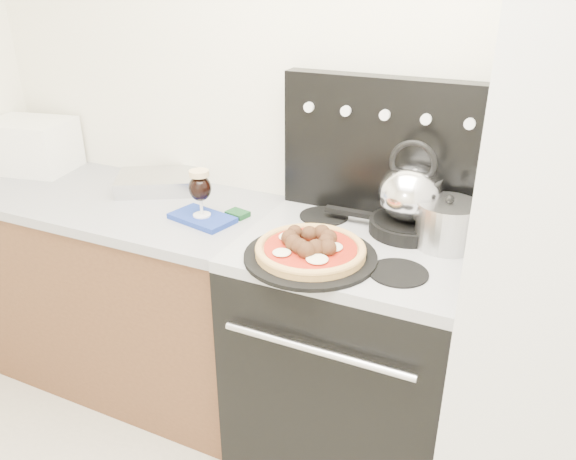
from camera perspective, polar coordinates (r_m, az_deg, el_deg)
The scene contains 15 objects.
room_shell at distance 1.07m, azimuth -11.51°, elevation -3.54°, with size 3.52×3.01×2.52m.
base_cabinet at distance 2.65m, azimuth -16.70°, elevation -6.00°, with size 1.45×0.60×0.86m, color brown.
countertop at distance 2.46m, azimuth -17.98°, elevation 3.04°, with size 1.48×0.63×0.04m, color #9D9DA5.
stove_body at distance 2.15m, azimuth 6.37°, elevation -12.81°, with size 0.76×0.65×0.88m, color black.
cooktop at distance 1.90m, azimuth 7.03°, elevation -1.78°, with size 0.76×0.65×0.04m, color #ADADB2.
backguard at distance 2.05m, azimuth 9.91°, elevation 8.17°, with size 0.76×0.08×0.50m, color black.
toaster_oven at distance 2.86m, azimuth -24.66°, elevation 7.84°, with size 0.37×0.27×0.23m, color white.
foil_sheet at distance 2.44m, azimuth -13.10°, elevation 4.78°, with size 0.33×0.24×0.07m, color silver.
oven_mitt at distance 2.11m, azimuth -8.71°, elevation 1.20°, with size 0.24×0.14×0.02m, color navy.
beer_glass at distance 2.07m, azimuth -8.89°, elevation 3.74°, with size 0.08×0.08×0.18m, color black, non-canonical shape.
pizza_pan at distance 1.77m, azimuth 2.29°, elevation -2.68°, with size 0.42×0.42×0.01m, color black.
pizza at distance 1.76m, azimuth 2.30°, elevation -1.77°, with size 0.35×0.35×0.05m, color tan, non-canonical shape.
skillet at distance 1.98m, azimuth 11.97°, elevation 0.37°, with size 0.26×0.26×0.05m, color black.
tea_kettle at distance 1.93m, azimuth 12.34°, elevation 4.19°, with size 0.21×0.21×0.24m, color silver, non-canonical shape.
stock_pot at distance 1.90m, azimuth 15.77°, elevation 0.42°, with size 0.20×0.20×0.14m, color #B7B7B7.
Camera 1 is at (0.58, -0.45, 1.75)m, focal length 35.00 mm.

